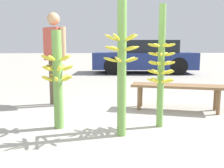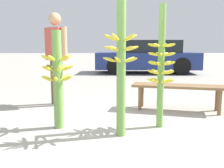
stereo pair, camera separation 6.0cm
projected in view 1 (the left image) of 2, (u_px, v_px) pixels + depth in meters
ground_plane at (116, 137)px, 3.06m from camera, size 80.00×80.00×0.00m
banana_stalk_left at (58, 78)px, 3.32m from camera, size 0.44×0.43×1.32m
banana_stalk_center at (122, 65)px, 3.01m from camera, size 0.45×0.45×1.70m
banana_stalk_right at (161, 66)px, 3.36m from camera, size 0.38×0.38×1.66m
vendor_person at (54, 50)px, 4.62m from camera, size 0.52×0.50×1.72m
market_bench at (178, 88)px, 4.31m from camera, size 1.63×0.83×0.45m
parked_car at (145, 57)px, 10.52m from camera, size 4.31×2.04×1.36m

